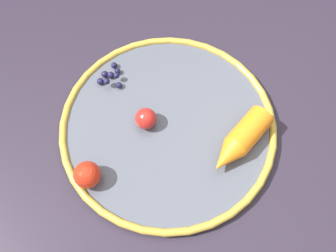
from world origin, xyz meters
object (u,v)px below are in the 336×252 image
Objects in this scene: plate at (168,127)px; blueberry_pile at (110,76)px; dining_table at (160,126)px; carrot_orange at (240,141)px; tomato_mid at (146,119)px; tomato_near at (87,175)px.

blueberry_pile reaches higher than plate.
dining_table is 10.64× the size of carrot_orange.
tomato_mid is (-0.03, 0.01, 0.02)m from plate.
dining_table is 24.35× the size of blueberry_pile.
carrot_orange is 2.29× the size of blueberry_pile.
carrot_orange is 0.15m from tomato_mid.
tomato_near is at bearing -141.81° from tomato_mid.
tomato_near reaches higher than dining_table.
plate is 0.12m from carrot_orange.
plate is 8.52× the size of tomato_near.
plate is 0.15m from tomato_near.
blueberry_pile is 0.10m from tomato_mid.
tomato_near is at bearing -176.97° from carrot_orange.
blueberry_pile is at bearing 116.16° from tomato_mid.
tomato_mid is at bearing -125.80° from dining_table.
plate is at bearing 26.70° from tomato_near.
tomato_near reaches higher than tomato_mid.
tomato_mid is (0.10, 0.08, -0.00)m from tomato_near.
blueberry_pile is at bearing 127.25° from plate.
plate is 10.15× the size of tomato_mid.
plate is 0.13m from blueberry_pile.
tomato_mid is (-0.03, -0.04, 0.12)m from dining_table.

